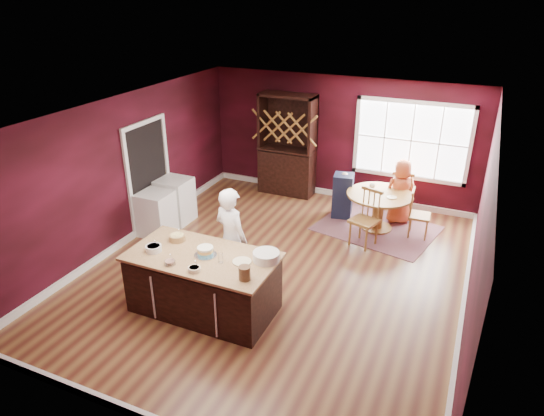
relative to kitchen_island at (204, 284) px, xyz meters
The scene contains 27 objects.
room_shell 1.78m from the kitchen_island, 68.79° to the left, with size 7.00×7.00×7.00m.
window 5.42m from the kitchen_island, 67.25° to the left, with size 2.36×0.10×1.66m, color white, non-canonical shape.
doorway 3.21m from the kitchen_island, 139.98° to the left, with size 0.08×1.26×2.13m, color white, non-canonical shape.
kitchen_island is the anchor object (origin of this frame).
dining_table 4.05m from the kitchen_island, 64.33° to the left, with size 1.27×1.27×0.75m.
baker 0.85m from the kitchen_island, 84.46° to the left, with size 0.61×0.40×1.68m, color white.
layer_cake 0.55m from the kitchen_island, 29.35° to the left, with size 0.32×0.32×0.13m, color white, non-canonical shape.
bowl_blue 0.89m from the kitchen_island, 166.33° to the right, with size 0.23×0.23×0.09m, color white.
bowl_yellow 0.81m from the kitchen_island, 157.08° to the left, with size 0.25×0.25×0.09m, color olive.
bowl_pink 0.69m from the kitchen_island, 125.21° to the right, with size 0.16×0.16×0.06m, color silver.
bowl_olive 0.66m from the kitchen_island, 72.08° to the right, with size 0.17×0.17×0.06m, color beige.
drinking_glass 0.66m from the kitchen_island, 10.01° to the right, with size 0.07×0.07×0.15m, color #AFC2CC.
dinner_plate 0.78m from the kitchen_island, ahead, with size 0.27×0.27×0.02m, color beige.
white_tub 1.08m from the kitchen_island, 15.59° to the left, with size 0.37×0.37×0.13m, color white.
stoneware_crock 1.05m from the kitchen_island, 19.62° to the right, with size 0.16×0.16×0.19m, color brown.
rug 4.07m from the kitchen_island, 64.33° to the left, with size 2.18×1.68×0.01m, color brown.
chair_east 4.44m from the kitchen_island, 55.11° to the left, with size 0.40×0.38×0.96m, color #95622A, non-canonical shape.
chair_south 3.33m from the kitchen_island, 60.11° to the left, with size 0.46×0.43×1.08m, color brown, non-canonical shape.
chair_north 4.83m from the kitchen_island, 64.60° to the left, with size 0.45×0.43×1.06m, color olive, non-canonical shape.
seated_woman 4.63m from the kitchen_island, 63.44° to the left, with size 0.65×0.42×1.32m, color #C4542D.
high_chair 4.03m from the kitchen_island, 76.37° to the left, with size 0.39×0.39×0.97m, color #1B2139, non-canonical shape.
toddler 4.14m from the kitchen_island, 75.92° to the left, with size 0.18×0.14×0.26m, color #8CA5BF, non-canonical shape.
table_plate 4.09m from the kitchen_island, 60.59° to the left, with size 0.19×0.19×0.01m, color beige.
table_cup 4.17m from the kitchen_island, 68.12° to the left, with size 0.12×0.12×0.09m, color white.
hutch 4.74m from the kitchen_island, 97.26° to the left, with size 1.25×0.52×2.28m, color black.
washer 2.70m from the kitchen_island, 140.67° to the left, with size 0.59×0.57×0.86m, color white.
dryer 3.14m from the kitchen_island, 131.61° to the left, with size 0.62×0.60×0.90m, color white.
Camera 1 is at (2.76, -6.46, 4.41)m, focal length 32.00 mm.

